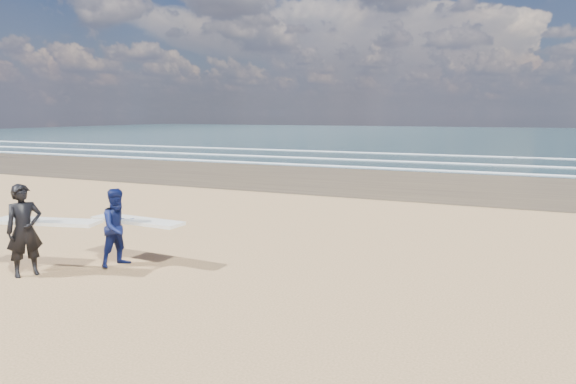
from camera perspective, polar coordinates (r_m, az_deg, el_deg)
The scene contains 2 objects.
surfer_near at distance 11.39m, azimuth -27.00°, elevation -3.70°, with size 2.26×1.26×1.84m.
surfer_far at distance 11.40m, azimuth -18.14°, elevation -3.69°, with size 2.22×1.14×1.65m.
Camera 1 is at (7.84, -6.60, 3.20)m, focal length 32.00 mm.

